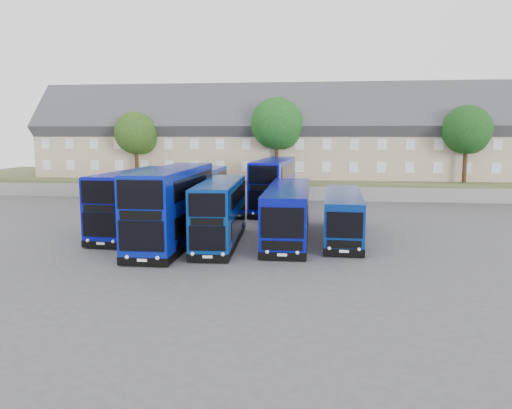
# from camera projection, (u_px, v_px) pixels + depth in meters

# --- Properties ---
(ground) EXTENTS (120.00, 120.00, 0.00)m
(ground) POSITION_uv_depth(u_px,v_px,m) (212.00, 249.00, 31.27)
(ground) COLOR #46464B
(ground) RESTS_ON ground
(retaining_wall) EXTENTS (70.00, 0.40, 1.50)m
(retaining_wall) POSITION_uv_depth(u_px,v_px,m) (257.00, 193.00, 54.75)
(retaining_wall) COLOR slate
(retaining_wall) RESTS_ON ground
(earth_bank) EXTENTS (80.00, 20.00, 2.00)m
(earth_bank) POSITION_uv_depth(u_px,v_px,m) (266.00, 182.00, 64.54)
(earth_bank) COLOR #414828
(earth_bank) RESTS_ON ground
(terrace_row) EXTENTS (60.00, 10.40, 11.20)m
(terrace_row) POSITION_uv_depth(u_px,v_px,m) (288.00, 139.00, 59.47)
(terrace_row) COLOR tan
(terrace_row) RESTS_ON earth_bank
(dd_front_left) EXTENTS (3.26, 11.38, 4.47)m
(dd_front_left) POSITION_uv_depth(u_px,v_px,m) (137.00, 203.00, 36.10)
(dd_front_left) COLOR #090CA7
(dd_front_left) RESTS_ON ground
(dd_front_mid) EXTENTS (2.91, 12.35, 4.90)m
(dd_front_mid) POSITION_uv_depth(u_px,v_px,m) (173.00, 207.00, 32.53)
(dd_front_mid) COLOR #081893
(dd_front_mid) RESTS_ON ground
(dd_front_right) EXTENTS (2.89, 10.38, 4.08)m
(dd_front_right) POSITION_uv_depth(u_px,v_px,m) (220.00, 214.00, 32.35)
(dd_front_right) COLOR navy
(dd_front_right) RESTS_ON ground
(dd_rear_left) EXTENTS (2.38, 10.12, 4.01)m
(dd_rear_left) POSITION_uv_depth(u_px,v_px,m) (204.00, 193.00, 44.27)
(dd_rear_left) COLOR #082E9E
(dd_rear_left) RESTS_ON ground
(dd_rear_right) EXTENTS (3.50, 12.06, 4.74)m
(dd_rear_right) POSITION_uv_depth(u_px,v_px,m) (274.00, 185.00, 46.92)
(dd_rear_right) COLOR #080BA4
(dd_rear_right) RESTS_ON ground
(coach_east_a) EXTENTS (2.85, 13.11, 3.58)m
(coach_east_a) POSITION_uv_depth(u_px,v_px,m) (288.00, 213.00, 34.21)
(coach_east_a) COLOR #070D8B
(coach_east_a) RESTS_ON ground
(coach_east_b) EXTENTS (2.83, 11.51, 3.12)m
(coach_east_b) POSITION_uv_depth(u_px,v_px,m) (343.00, 216.00, 34.23)
(coach_east_b) COLOR navy
(coach_east_b) RESTS_ON ground
(tree_west) EXTENTS (4.80, 4.80, 7.65)m
(tree_west) POSITION_uv_depth(u_px,v_px,m) (137.00, 135.00, 56.61)
(tree_west) COLOR #382314
(tree_west) RESTS_ON earth_bank
(tree_mid) EXTENTS (5.76, 5.76, 9.18)m
(tree_mid) POSITION_uv_depth(u_px,v_px,m) (278.00, 125.00, 55.04)
(tree_mid) COLOR #382314
(tree_mid) RESTS_ON earth_bank
(tree_east) EXTENTS (5.12, 5.12, 8.16)m
(tree_east) POSITION_uv_depth(u_px,v_px,m) (468.00, 132.00, 52.24)
(tree_east) COLOR #382314
(tree_east) RESTS_ON earth_bank
(tree_far) EXTENTS (5.44, 5.44, 8.67)m
(tree_far) POSITION_uv_depth(u_px,v_px,m) (504.00, 129.00, 58.35)
(tree_far) COLOR #382314
(tree_far) RESTS_ON earth_bank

